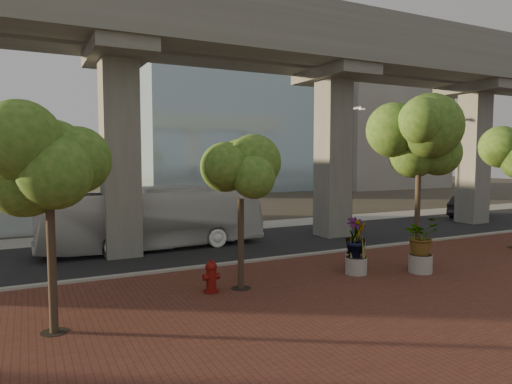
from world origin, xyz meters
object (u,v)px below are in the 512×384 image
parked_car (468,207)px  planter_front (421,238)px  transit_bus (154,219)px  fire_hydrant (211,276)px

parked_car → planter_front: bearing=99.0°
planter_front → transit_bus: bearing=130.9°
parked_car → fire_hydrant: size_ratio=4.37×
transit_bus → fire_hydrant: bearing=178.3°
fire_hydrant → planter_front: bearing=-8.4°
parked_car → planter_front: size_ratio=2.20×
transit_bus → parked_car: size_ratio=2.24×
transit_bus → fire_hydrant: 8.33m
parked_car → fire_hydrant: (-24.74, -9.54, -0.21)m
fire_hydrant → planter_front: size_ratio=0.50×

